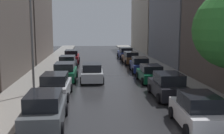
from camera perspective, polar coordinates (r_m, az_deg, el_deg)
name	(u,v)px	position (r m, az deg, el deg)	size (l,w,h in m)	color
ground_plane	(103,69)	(32.00, -1.89, -0.45)	(28.00, 72.00, 0.04)	#262629
sidewalk_left	(46,69)	(32.33, -13.47, -0.42)	(3.00, 72.00, 0.15)	gray
sidewalk_right	(158,68)	(32.95, 9.48, -0.14)	(3.00, 72.00, 0.15)	gray
building_left_far	(24,6)	(43.37, -17.70, 11.96)	(6.00, 16.20, 15.69)	#564C47
building_right_mid	(183,16)	(38.50, 14.53, 10.12)	(6.00, 15.06, 12.42)	slate
building_right_far	(153,19)	(55.10, 8.56, 9.68)	(6.00, 17.76, 12.25)	#9E9384
parked_car_left_nearest	(45,110)	(14.44, -13.72, -8.64)	(2.13, 4.40, 1.74)	#474C51
parked_car_left_second	(55,86)	(19.81, -11.61, -3.88)	(2.18, 4.28, 1.72)	#B2B7BF
parked_car_left_third	(65,72)	(25.56, -9.67, -1.05)	(2.20, 4.28, 1.68)	#0C4C2D
parked_car_left_fourth	(68,63)	(31.53, -9.14, 0.76)	(2.13, 4.28, 1.65)	black
parked_car_left_fifth	(72,57)	(37.37, -8.33, 2.08)	(2.11, 4.71, 1.76)	maroon
parked_car_right_nearest	(198,111)	(14.47, 17.28, -8.76)	(2.18, 4.10, 1.74)	silver
parked_car_right_second	(168,86)	(19.73, 11.47, -3.87)	(2.17, 4.33, 1.76)	black
parked_car_right_third	(150,74)	(24.96, 7.96, -1.39)	(2.11, 4.10, 1.54)	#0C4C2D
parked_car_right_fourth	(140,65)	(30.34, 5.73, 0.48)	(2.17, 4.78, 1.59)	navy
parked_car_right_fifth	(131,58)	(36.70, 3.86, 1.90)	(2.14, 4.42, 1.56)	brown
parked_car_right_sixth	(126,53)	(42.29, 2.81, 2.86)	(2.27, 4.37, 1.67)	navy
car_midroad	(92,73)	(25.19, -4.12, -1.15)	(2.12, 4.46, 1.63)	#B2B7BF
lamp_post_left	(31,33)	(20.12, -16.30, 6.84)	(0.60, 0.28, 7.67)	#595B60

